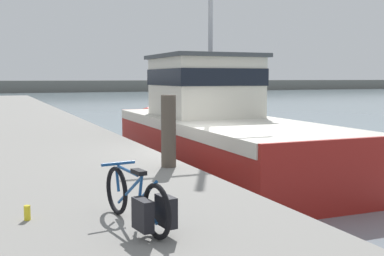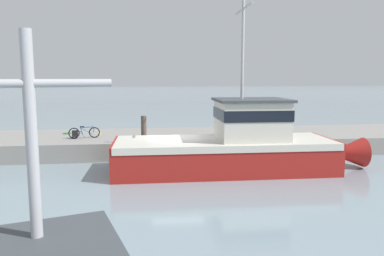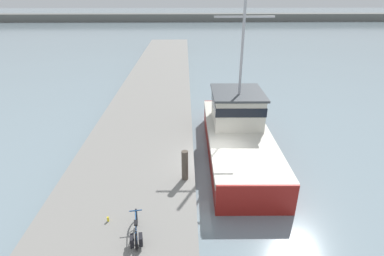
% 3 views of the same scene
% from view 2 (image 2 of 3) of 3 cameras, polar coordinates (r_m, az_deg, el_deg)
% --- Properties ---
extents(ground_plane, '(320.00, 320.00, 0.00)m').
position_cam_2_polar(ground_plane, '(18.74, -2.41, -5.82)').
color(ground_plane, gray).
extents(dock_pier, '(6.02, 80.00, 0.97)m').
position_cam_2_polar(dock_pier, '(22.80, -3.31, -2.14)').
color(dock_pier, gray).
rests_on(dock_pier, ground_plane).
extents(fishing_boat_main, '(3.57, 12.04, 8.76)m').
position_cam_2_polar(fishing_boat_main, '(17.63, 6.67, -2.59)').
color(fishing_boat_main, maroon).
rests_on(fishing_boat_main, ground_plane).
extents(bicycle_touring, '(0.58, 1.71, 0.68)m').
position_cam_2_polar(bicycle_touring, '(22.01, -16.54, -0.71)').
color(bicycle_touring, black).
rests_on(bicycle_touring, dock_pier).
extents(mooring_post, '(0.29, 0.29, 1.39)m').
position_cam_2_polar(mooring_post, '(20.04, -7.35, -0.14)').
color(mooring_post, '#51473D').
rests_on(mooring_post, dock_pier).
extents(hose_coil, '(0.50, 0.50, 0.05)m').
position_cam_2_polar(hose_coil, '(24.06, -18.51, -0.78)').
color(hose_coil, '#197A2D').
rests_on(hose_coil, dock_pier).
extents(water_bottle_by_bike, '(0.08, 0.08, 0.18)m').
position_cam_2_polar(water_bottle_by_bike, '(23.06, -13.86, -0.79)').
color(water_bottle_by_bike, yellow).
rests_on(water_bottle_by_bike, dock_pier).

